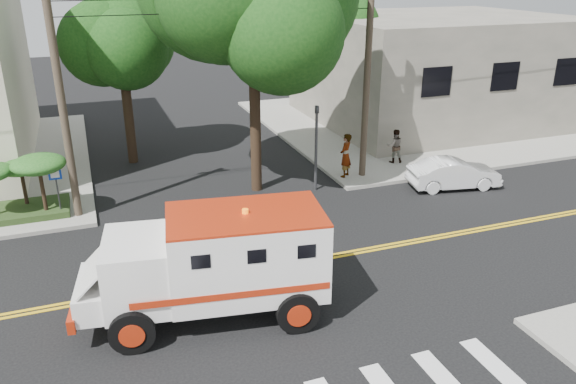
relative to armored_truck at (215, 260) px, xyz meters
name	(u,v)px	position (x,y,z in m)	size (l,w,h in m)	color
ground	(273,267)	(2.23, 1.91, -1.66)	(100.00, 100.00, 0.00)	black
sidewalk_ne	(413,122)	(15.73, 15.41, -1.59)	(17.00, 17.00, 0.15)	gray
building_right	(435,68)	(17.23, 15.91, 1.49)	(14.00, 12.00, 6.00)	#686559
utility_pole_left	(61,99)	(-3.37, 7.91, 2.84)	(0.28, 0.28, 9.00)	#382D23
utility_pole_right	(367,76)	(8.53, 8.11, 2.84)	(0.28, 0.28, 9.00)	#382D23
tree_main	(266,11)	(4.17, 8.12, 5.54)	(6.08, 5.70, 9.85)	black
tree_left	(128,40)	(-0.45, 13.70, 4.07)	(4.48, 4.20, 7.70)	black
tree_right	(329,17)	(11.07, 17.68, 4.43)	(4.80, 4.50, 8.20)	black
traffic_signal	(316,139)	(6.03, 7.51, 0.56)	(0.15, 0.18, 3.60)	#3F3F42
accessibility_sign	(57,185)	(-3.97, 8.08, -0.30)	(0.45, 0.10, 2.02)	#3F3F42
palm_planter	(19,177)	(-5.21, 8.53, -0.02)	(3.52, 2.63, 2.36)	#1E3314
armored_truck	(215,260)	(0.00, 0.00, 0.00)	(6.70, 3.37, 2.92)	white
parked_sedan	(454,174)	(11.60, 5.71, -1.03)	(1.34, 3.83, 1.26)	silver
pedestrian_a	(346,155)	(7.73, 8.20, -0.55)	(0.70, 0.46, 1.93)	gray
pedestrian_b	(395,146)	(10.73, 9.14, -0.72)	(0.77, 0.60, 1.59)	gray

